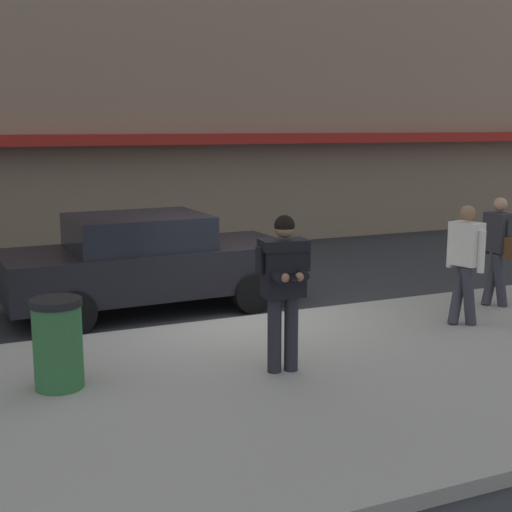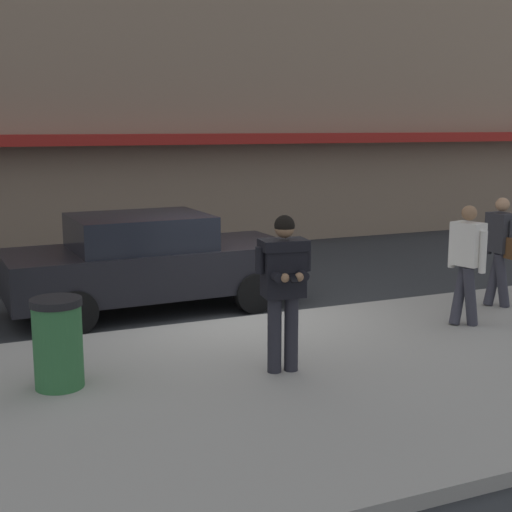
{
  "view_description": "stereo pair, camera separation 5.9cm",
  "coord_description": "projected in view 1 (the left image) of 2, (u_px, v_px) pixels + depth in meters",
  "views": [
    {
      "loc": [
        -3.9,
        -9.58,
        2.92
      ],
      "look_at": [
        -0.77,
        -2.5,
        1.49
      ],
      "focal_mm": 50.0,
      "sensor_mm": 36.0,
      "label": 1
    },
    {
      "loc": [
        -3.85,
        -9.61,
        2.92
      ],
      "look_at": [
        -0.77,
        -2.5,
        1.49
      ],
      "focal_mm": 50.0,
      "sensor_mm": 36.0,
      "label": 2
    }
  ],
  "objects": [
    {
      "name": "ground_plane",
      "position": [
        235.0,
        322.0,
        10.7
      ],
      "size": [
        80.0,
        80.0,
        0.0
      ],
      "primitive_type": "plane",
      "color": "#2B2D30"
    },
    {
      "name": "sidewalk",
      "position": [
        403.0,
        367.0,
        8.52
      ],
      "size": [
        32.0,
        5.3,
        0.14
      ],
      "primitive_type": "cube",
      "color": "#99968E",
      "rests_on": "ground"
    },
    {
      "name": "curb_paint_line",
      "position": [
        293.0,
        314.0,
        11.14
      ],
      "size": [
        28.0,
        0.12,
        0.01
      ],
      "primitive_type": "cube",
      "color": "silver",
      "rests_on": "ground"
    },
    {
      "name": "parked_sedan_mid",
      "position": [
        147.0,
        262.0,
        11.26
      ],
      "size": [
        4.56,
        2.04,
        1.54
      ],
      "color": "black",
      "rests_on": "ground"
    },
    {
      "name": "man_texting_on_phone",
      "position": [
        284.0,
        276.0,
        7.96
      ],
      "size": [
        0.65,
        0.61,
        1.81
      ],
      "color": "#23232B",
      "rests_on": "sidewalk"
    },
    {
      "name": "pedestrian_in_light_coat",
      "position": [
        465.0,
        257.0,
        9.9
      ],
      "size": [
        0.4,
        0.58,
        1.7
      ],
      "color": "#33333D",
      "rests_on": "sidewalk"
    },
    {
      "name": "pedestrian_with_bag",
      "position": [
        499.0,
        245.0,
        10.93
      ],
      "size": [
        0.33,
        0.72,
        1.7
      ],
      "color": "#33333D",
      "rests_on": "sidewalk"
    },
    {
      "name": "trash_bin",
      "position": [
        58.0,
        343.0,
        7.57
      ],
      "size": [
        0.55,
        0.55,
        0.98
      ],
      "color": "#2D6638",
      "rests_on": "sidewalk"
    }
  ]
}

